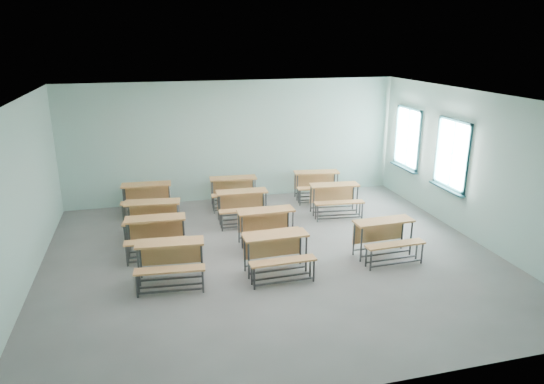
{
  "coord_description": "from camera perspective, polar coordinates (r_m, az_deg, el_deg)",
  "views": [
    {
      "loc": [
        -2.27,
        -8.66,
        4.27
      ],
      "look_at": [
        0.3,
        1.2,
        1.0
      ],
      "focal_mm": 32.0,
      "sensor_mm": 36.0,
      "label": 1
    }
  ],
  "objects": [
    {
      "name": "desk_unit_r0c2",
      "position": [
        9.99,
        13.23,
        -4.79
      ],
      "size": [
        1.24,
        0.86,
        0.76
      ],
      "rotation": [
        0.0,
        0.0,
        0.04
      ],
      "color": "#C48246",
      "rests_on": "ground"
    },
    {
      "name": "desk_unit_r0c1",
      "position": [
        9.06,
        0.61,
        -6.72
      ],
      "size": [
        1.23,
        0.84,
        0.76
      ],
      "rotation": [
        0.0,
        0.0,
        0.02
      ],
      "color": "#C48246",
      "rests_on": "ground"
    },
    {
      "name": "desk_unit_r2c1",
      "position": [
        11.57,
        -3.47,
        -1.19
      ],
      "size": [
        1.25,
        0.86,
        0.76
      ],
      "rotation": [
        0.0,
        0.0,
        -0.04
      ],
      "color": "#C48246",
      "rests_on": "ground"
    },
    {
      "name": "desk_unit_r3c2",
      "position": [
        13.27,
        5.33,
        1.26
      ],
      "size": [
        1.31,
        0.96,
        0.76
      ],
      "rotation": [
        0.0,
        0.0,
        -0.12
      ],
      "color": "#C48246",
      "rests_on": "ground"
    },
    {
      "name": "desk_unit_r1c0",
      "position": [
        10.15,
        -13.52,
        -4.45
      ],
      "size": [
        1.26,
        0.88,
        0.76
      ],
      "rotation": [
        0.0,
        0.0,
        -0.06
      ],
      "color": "#C48246",
      "rests_on": "ground"
    },
    {
      "name": "desk_unit_r3c0",
      "position": [
        12.51,
        -14.52,
        -0.28
      ],
      "size": [
        1.26,
        0.88,
        0.76
      ],
      "rotation": [
        0.0,
        0.0,
        -0.06
      ],
      "color": "#C48246",
      "rests_on": "ground"
    },
    {
      "name": "desk_unit_r1c1",
      "position": [
        10.3,
        -0.58,
        -3.6
      ],
      "size": [
        1.23,
        0.84,
        0.76
      ],
      "rotation": [
        0.0,
        0.0,
        0.02
      ],
      "color": "#C48246",
      "rests_on": "ground"
    },
    {
      "name": "desk_unit_r2c0",
      "position": [
        11.14,
        -13.87,
        -2.47
      ],
      "size": [
        1.31,
        0.96,
        0.76
      ],
      "rotation": [
        0.0,
        0.0,
        -0.13
      ],
      "color": "#C48246",
      "rests_on": "ground"
    },
    {
      "name": "desk_unit_r3c1",
      "position": [
        12.7,
        -4.53,
        0.52
      ],
      "size": [
        1.27,
        0.89,
        0.76
      ],
      "rotation": [
        0.0,
        0.0,
        -0.07
      ],
      "color": "#C48246",
      "rests_on": "ground"
    },
    {
      "name": "desk_unit_r2c2",
      "position": [
        12.17,
        7.45,
        -0.34
      ],
      "size": [
        1.3,
        0.94,
        0.76
      ],
      "rotation": [
        0.0,
        0.0,
        -0.11
      ],
      "color": "#C48246",
      "rests_on": "ground"
    },
    {
      "name": "room",
      "position": [
        9.39,
        0.51,
        1.28
      ],
      "size": [
        9.04,
        8.04,
        3.24
      ],
      "color": "gray",
      "rests_on": "ground"
    },
    {
      "name": "desk_unit_r0c0",
      "position": [
        8.95,
        -11.88,
        -7.45
      ],
      "size": [
        1.29,
        0.93,
        0.76
      ],
      "rotation": [
        0.0,
        0.0,
        -0.1
      ],
      "color": "#C48246",
      "rests_on": "ground"
    }
  ]
}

